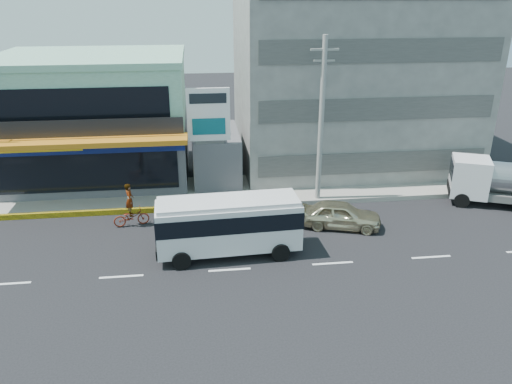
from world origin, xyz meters
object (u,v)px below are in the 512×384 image
at_px(tanker_truck, 508,182).
at_px(motorcycle_rider, 131,212).
at_px(shop_building, 97,120).
at_px(sedan, 341,215).
at_px(minibus, 229,222).
at_px(utility_pole_near, 321,121).
at_px(concrete_building, 351,69).
at_px(satellite_dish, 216,134).
at_px(billboard, 209,121).

distance_m(tanker_truck, motorcycle_rider, 22.33).
relative_size(shop_building, tanker_truck, 1.68).
relative_size(shop_building, sedan, 2.81).
distance_m(minibus, tanker_truck, 17.59).
height_order(minibus, sedan, minibus).
bearing_deg(utility_pole_near, shop_building, 154.94).
height_order(utility_pole_near, sedan, utility_pole_near).
bearing_deg(motorcycle_rider, concrete_building, 32.33).
bearing_deg(satellite_dish, billboard, -105.52).
bearing_deg(sedan, tanker_truck, -64.61).
bearing_deg(satellite_dish, concrete_building, 21.80).
height_order(minibus, motorcycle_rider, minibus).
bearing_deg(utility_pole_near, minibus, -135.29).
height_order(satellite_dish, tanker_truck, satellite_dish).
relative_size(billboard, minibus, 0.97).
bearing_deg(shop_building, billboard, -32.32).
relative_size(minibus, sedan, 1.61).
relative_size(shop_building, minibus, 1.74).
distance_m(sedan, motorcycle_rider, 11.63).
height_order(billboard, motorcycle_rider, billboard).
bearing_deg(concrete_building, utility_pole_near, -117.76).
xyz_separation_m(shop_building, billboard, (7.50, -4.75, 0.93)).
bearing_deg(shop_building, sedan, -34.98).
bearing_deg(billboard, motorcycle_rider, -140.75).
xyz_separation_m(tanker_truck, motorcycle_rider, (-22.32, -0.10, -0.68)).
height_order(concrete_building, billboard, concrete_building).
bearing_deg(concrete_building, satellite_dish, -158.20).
distance_m(shop_building, tanker_truck, 26.71).
distance_m(concrete_building, billboard, 12.17).
bearing_deg(shop_building, satellite_dish, -20.21).
bearing_deg(concrete_building, billboard, -151.08).
xyz_separation_m(concrete_building, minibus, (-9.89, -13.43, -5.25)).
bearing_deg(billboard, shop_building, 147.68).
relative_size(shop_building, concrete_building, 0.77).
relative_size(billboard, sedan, 1.56).
bearing_deg(sedan, minibus, 126.16).
bearing_deg(satellite_dish, tanker_truck, -17.52).
xyz_separation_m(concrete_building, motorcycle_rider, (-15.08, -9.54, -6.17)).
xyz_separation_m(satellite_dish, tanker_truck, (17.24, -5.44, -2.07)).
xyz_separation_m(concrete_building, billboard, (-10.50, -5.80, -2.07)).
xyz_separation_m(billboard, sedan, (6.94, -5.36, -4.18)).
xyz_separation_m(minibus, tanker_truck, (17.13, 3.99, -0.24)).
xyz_separation_m(billboard, tanker_truck, (17.74, -3.64, -3.42)).
bearing_deg(tanker_truck, concrete_building, 127.47).
bearing_deg(concrete_building, sedan, -107.71).
bearing_deg(minibus, shop_building, 123.21).
height_order(shop_building, motorcycle_rider, shop_building).
bearing_deg(sedan, satellite_dish, 58.34).
relative_size(concrete_building, satellite_dish, 10.67).
distance_m(satellite_dish, minibus, 9.61).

